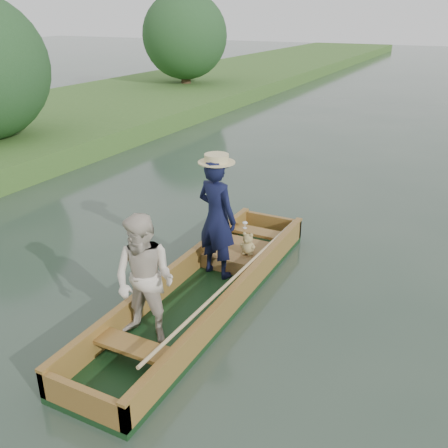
% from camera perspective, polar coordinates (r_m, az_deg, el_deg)
% --- Properties ---
extents(ground, '(120.00, 120.00, 0.00)m').
position_cam_1_polar(ground, '(7.08, -2.23, -8.81)').
color(ground, '#283D30').
rests_on(ground, ground).
extents(trees_far, '(4.61, 15.62, 4.63)m').
position_cam_1_polar(trees_far, '(19.39, -12.36, 18.96)').
color(trees_far, '#47331E').
rests_on(trees_far, ground).
extents(punt, '(1.12, 5.00, 1.92)m').
position_cam_1_polar(punt, '(6.72, -3.46, -4.73)').
color(punt, '#133216').
rests_on(punt, ground).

